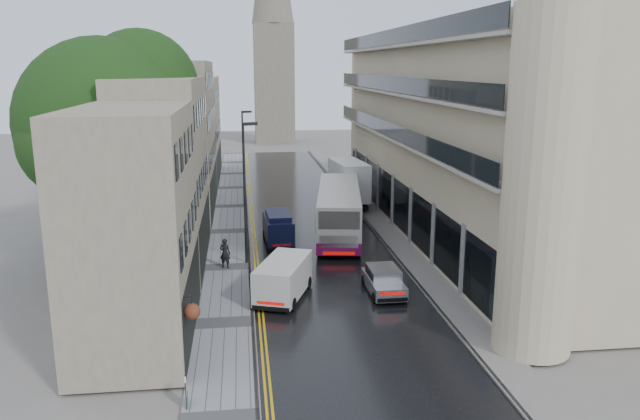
{
  "coord_description": "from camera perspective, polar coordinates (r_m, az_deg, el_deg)",
  "views": [
    {
      "loc": [
        -4.89,
        -16.51,
        11.76
      ],
      "look_at": [
        -0.48,
        18.0,
        3.7
      ],
      "focal_mm": 35.0,
      "sensor_mm": 36.0,
      "label": 1
    }
  ],
  "objects": [
    {
      "name": "road",
      "position": [
        45.82,
        -0.91,
        -1.82
      ],
      "size": [
        9.0,
        85.0,
        0.02
      ],
      "primitive_type": "cube",
      "color": "black",
      "rests_on": "ground"
    },
    {
      "name": "estate_sign",
      "position": [
        23.19,
        -12.16,
        -16.03
      ],
      "size": [
        0.13,
        0.59,
        0.97
      ],
      "primitive_type": null,
      "rotation": [
        0.0,
        0.0,
        0.09
      ],
      "color": "white",
      "rests_on": "left_sidewalk"
    },
    {
      "name": "tree_near",
      "position": [
        37.61,
        -18.97,
        4.98
      ],
      "size": [
        10.56,
        10.56,
        13.89
      ],
      "primitive_type": null,
      "color": "black",
      "rests_on": "ground"
    },
    {
      "name": "cream_bus",
      "position": [
        40.77,
        -0.08,
        -1.23
      ],
      "size": [
        4.71,
        12.67,
        3.38
      ],
      "primitive_type": null,
      "rotation": [
        0.0,
        0.0,
        -0.16
      ],
      "color": "beige",
      "rests_on": "road"
    },
    {
      "name": "church_spire",
      "position": [
        99.0,
        -4.35,
        17.78
      ],
      "size": [
        6.4,
        6.4,
        40.0
      ],
      "primitive_type": null,
      "color": "gray",
      "rests_on": "ground"
    },
    {
      "name": "silver_hatchback",
      "position": [
        31.89,
        5.07,
        -7.24
      ],
      "size": [
        1.71,
        3.81,
        1.42
      ],
      "primitive_type": null,
      "rotation": [
        0.0,
        0.0,
        0.01
      ],
      "color": "#B7B6BC",
      "rests_on": "road"
    },
    {
      "name": "lamp_post_far",
      "position": [
        53.43,
        -7.03,
        4.69
      ],
      "size": [
        0.91,
        0.49,
        7.94
      ],
      "primitive_type": null,
      "rotation": [
        0.0,
        0.0,
        0.34
      ],
      "color": "black",
      "rests_on": "left_sidewalk"
    },
    {
      "name": "white_lorry",
      "position": [
        51.34,
        1.85,
        2.09
      ],
      "size": [
        3.04,
        7.75,
        3.97
      ],
      "primitive_type": null,
      "rotation": [
        0.0,
        0.0,
        0.1
      ],
      "color": "white",
      "rests_on": "road"
    },
    {
      "name": "navy_van",
      "position": [
        40.7,
        -4.76,
        -2.13
      ],
      "size": [
        1.94,
        4.45,
        2.23
      ],
      "primitive_type": null,
      "rotation": [
        0.0,
        0.0,
        0.04
      ],
      "color": "black",
      "rests_on": "road"
    },
    {
      "name": "right_sidewalk",
      "position": [
        46.69,
        5.69,
        -1.53
      ],
      "size": [
        1.8,
        85.0,
        0.12
      ],
      "primitive_type": "cube",
      "color": "slate",
      "rests_on": "ground"
    },
    {
      "name": "pedestrian",
      "position": [
        37.14,
        -8.68,
        -3.93
      ],
      "size": [
        0.76,
        0.63,
        1.79
      ],
      "primitive_type": "imported",
      "rotation": [
        0.0,
        0.0,
        2.78
      ],
      "color": "black",
      "rests_on": "left_sidewalk"
    },
    {
      "name": "lamp_post_near",
      "position": [
        37.13,
        -6.9,
        1.4
      ],
      "size": [
        0.96,
        0.55,
        8.41
      ],
      "primitive_type": null,
      "rotation": [
        0.0,
        0.0,
        0.38
      ],
      "color": "black",
      "rests_on": "left_sidewalk"
    },
    {
      "name": "left_sidewalk",
      "position": [
        45.55,
        -8.25,
        -1.98
      ],
      "size": [
        2.7,
        85.0,
        0.12
      ],
      "primitive_type": "cube",
      "color": "gray",
      "rests_on": "ground"
    },
    {
      "name": "modern_block",
      "position": [
        45.39,
        12.4,
        6.73
      ],
      "size": [
        8.0,
        40.0,
        14.0
      ],
      "primitive_type": null,
      "color": "beige",
      "rests_on": "ground"
    },
    {
      "name": "old_shop_row",
      "position": [
        47.09,
        -12.85,
        5.7
      ],
      "size": [
        4.5,
        56.0,
        12.0
      ],
      "primitive_type": null,
      "color": "gray",
      "rests_on": "ground"
    },
    {
      "name": "white_van",
      "position": [
        31.13,
        -5.8,
        -7.12
      ],
      "size": [
        3.43,
        5.01,
        2.09
      ],
      "primitive_type": null,
      "rotation": [
        0.0,
        0.0,
        -0.35
      ],
      "color": "silver",
      "rests_on": "road"
    },
    {
      "name": "tree_far",
      "position": [
        50.35,
        -15.68,
        6.26
      ],
      "size": [
        9.24,
        9.24,
        12.46
      ],
      "primitive_type": null,
      "color": "black",
      "rests_on": "ground"
    }
  ]
}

